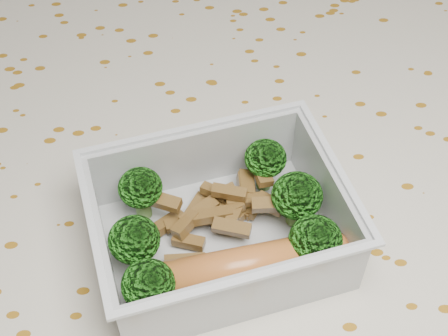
{
  "coord_description": "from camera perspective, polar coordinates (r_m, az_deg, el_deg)",
  "views": [
    {
      "loc": [
        -0.03,
        -0.3,
        1.13
      ],
      "look_at": [
        -0.0,
        0.01,
        0.78
      ],
      "focal_mm": 50.0,
      "sensor_mm": 36.0,
      "label": 1
    }
  ],
  "objects": [
    {
      "name": "dining_table",
      "position": [
        0.55,
        0.43,
        -8.13
      ],
      "size": [
        1.4,
        0.9,
        0.75
      ],
      "color": "brown",
      "rests_on": "ground"
    },
    {
      "name": "lunch_container",
      "position": [
        0.44,
        -0.4,
        -5.61
      ],
      "size": [
        0.2,
        0.17,
        0.06
      ],
      "color": "silver",
      "rests_on": "tablecloth"
    },
    {
      "name": "tablecloth",
      "position": [
        0.51,
        0.47,
        -5.08
      ],
      "size": [
        1.46,
        0.96,
        0.19
      ],
      "color": "beige",
      "rests_on": "dining_table"
    },
    {
      "name": "meat_pile",
      "position": [
        0.45,
        -0.13,
        -3.68
      ],
      "size": [
        0.1,
        0.08,
        0.03
      ],
      "color": "olive",
      "rests_on": "lunch_container"
    },
    {
      "name": "broccoli_florets",
      "position": [
        0.42,
        -0.07,
        -4.8
      ],
      "size": [
        0.15,
        0.13,
        0.05
      ],
      "color": "#608C3F",
      "rests_on": "lunch_container"
    },
    {
      "name": "sausage",
      "position": [
        0.41,
        1.54,
        -9.01
      ],
      "size": [
        0.15,
        0.04,
        0.03
      ],
      "color": "#BB652B",
      "rests_on": "lunch_container"
    }
  ]
}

